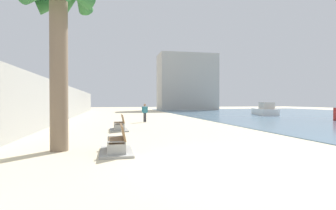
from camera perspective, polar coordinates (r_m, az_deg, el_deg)
name	(u,v)px	position (r m, az deg, el deg)	size (l,w,h in m)	color
ground_plane	(142,120)	(25.33, -5.71, -3.29)	(120.00, 120.00, 0.00)	beige
seawall	(59,103)	(25.53, -22.69, 0.48)	(0.80, 64.00, 3.37)	#9E9E99
palm_tree	(58,23)	(10.59, -22.75, 16.15)	(2.78, 2.74, 6.50)	#7A6651
bench_near	(117,146)	(9.39, -11.03, -8.76)	(1.10, 2.10, 0.98)	#9E9E99
bench_far	(119,127)	(16.49, -10.51, -4.65)	(1.12, 2.11, 0.98)	#9E9E99
person_walking	(145,112)	(22.72, -5.06, -1.43)	(0.52, 0.23, 1.60)	#333338
boat_mid_bay	(265,110)	(36.50, 20.33, -1.08)	(3.19, 5.76, 1.66)	white
harbor_building	(187,82)	(55.50, 4.16, 4.93)	(12.00, 6.00, 11.66)	#ADAAA3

